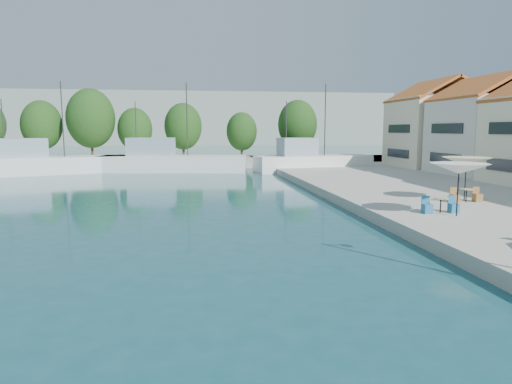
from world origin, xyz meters
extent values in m
cube|color=#AAA79A|center=(-8.00, 67.00, 0.30)|extent=(90.00, 16.00, 0.60)
cube|color=gray|center=(-30.00, 160.00, 8.00)|extent=(180.00, 40.00, 16.00)
cube|color=gray|center=(40.00, 180.00, 6.00)|extent=(140.00, 40.00, 12.00)
cube|color=beige|center=(24.00, 42.00, 4.10)|extent=(8.00, 8.50, 7.00)
pyramid|color=#B05527|center=(24.00, 42.00, 9.40)|extent=(8.40, 8.80, 1.80)
cube|color=beige|center=(24.00, 51.00, 4.35)|extent=(8.60, 8.50, 7.50)
pyramid|color=#B05527|center=(24.00, 51.00, 9.90)|extent=(9.00, 8.80, 1.80)
cube|color=silver|center=(-18.13, 54.57, 0.70)|extent=(16.65, 9.34, 2.20)
cube|color=#8294A1|center=(-20.42, 53.77, 2.80)|extent=(5.65, 4.66, 2.00)
cylinder|color=#2D2D2D|center=(-16.60, 55.11, 5.80)|extent=(0.12, 0.12, 8.00)
cylinder|color=#2D2D2D|center=(-21.94, 53.23, 4.80)|extent=(0.10, 0.10, 6.00)
cube|color=silver|center=(-5.00, 55.30, 0.70)|extent=(16.79, 6.59, 2.20)
cube|color=#8294A1|center=(-7.43, 55.66, 2.80)|extent=(5.33, 3.95, 2.00)
cylinder|color=#2D2D2D|center=(-3.38, 55.06, 5.80)|extent=(0.12, 0.12, 8.00)
cylinder|color=#2D2D2D|center=(-9.04, 55.90, 4.80)|extent=(0.10, 0.10, 6.00)
cube|color=silver|center=(10.72, 53.31, 0.70)|extent=(13.73, 5.52, 2.20)
cube|color=#8294A1|center=(8.74, 53.00, 2.80)|extent=(4.37, 3.26, 2.00)
cylinder|color=#2D2D2D|center=(12.04, 53.52, 5.80)|extent=(0.12, 0.12, 8.00)
cylinder|color=#2D2D2D|center=(7.42, 52.79, 4.80)|extent=(0.10, 0.10, 6.00)
cylinder|color=#3F2B19|center=(-23.75, 71.59, 2.42)|extent=(0.36, 0.36, 3.65)
ellipsoid|color=#1A3A12|center=(-23.75, 71.59, 5.34)|extent=(5.54, 5.54, 6.93)
cylinder|color=#3F2B19|center=(-16.74, 70.07, 2.77)|extent=(0.36, 0.36, 4.35)
ellipsoid|color=#1A3A12|center=(-16.74, 70.07, 6.25)|extent=(6.61, 6.61, 8.26)
cylinder|color=#3F2B19|center=(-10.81, 70.11, 2.19)|extent=(0.36, 0.36, 3.19)
ellipsoid|color=#1A3A12|center=(-10.81, 70.11, 4.74)|extent=(4.84, 4.84, 6.05)
cylinder|color=#3F2B19|center=(-4.05, 70.23, 2.36)|extent=(0.36, 0.36, 3.52)
ellipsoid|color=#1A3A12|center=(-4.05, 70.23, 5.17)|extent=(5.34, 5.34, 6.68)
cylinder|color=#3F2B19|center=(4.43, 70.15, 2.07)|extent=(0.36, 0.36, 2.95)
ellipsoid|color=#1A3A12|center=(4.43, 70.15, 4.43)|extent=(4.48, 4.48, 5.60)
cylinder|color=#3F2B19|center=(12.43, 68.68, 2.47)|extent=(0.36, 0.36, 3.73)
ellipsoid|color=#1A3A12|center=(12.43, 68.68, 5.45)|extent=(5.67, 5.67, 7.09)
cylinder|color=black|center=(9.45, 22.99, 1.86)|extent=(0.06, 0.06, 2.53)
cone|color=silver|center=(9.45, 22.99, 2.88)|extent=(2.79, 2.79, 0.50)
cylinder|color=black|center=(12.63, 27.37, 1.86)|extent=(0.06, 0.06, 2.52)
cone|color=beige|center=(12.63, 27.37, 2.87)|extent=(2.82, 2.82, 0.50)
cylinder|color=black|center=(9.11, 23.84, 0.97)|extent=(0.06, 0.06, 0.74)
cylinder|color=tan|center=(9.11, 23.84, 1.34)|extent=(0.70, 0.70, 0.04)
cube|color=#23628C|center=(9.81, 23.84, 0.83)|extent=(0.42, 0.42, 0.46)
cube|color=#23628C|center=(8.41, 23.84, 0.83)|extent=(0.42, 0.42, 0.46)
cylinder|color=black|center=(12.43, 26.87, 0.97)|extent=(0.06, 0.06, 0.74)
cylinder|color=tan|center=(12.43, 26.87, 1.34)|extent=(0.70, 0.70, 0.04)
cube|color=olive|center=(13.13, 26.87, 0.83)|extent=(0.42, 0.42, 0.46)
cube|color=olive|center=(11.73, 26.87, 0.83)|extent=(0.42, 0.42, 0.46)
camera|label=1|loc=(-3.05, 3.19, 4.68)|focal=32.00mm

